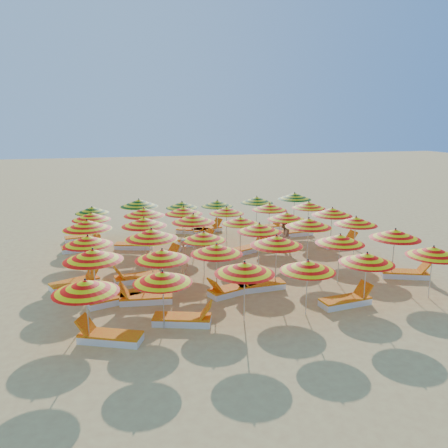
# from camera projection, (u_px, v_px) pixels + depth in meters

# --- Properties ---
(ground) EXTENTS (120.00, 120.00, 0.00)m
(ground) POSITION_uv_depth(u_px,v_px,m) (227.00, 263.00, 18.43)
(ground) COLOR #DBB661
(ground) RESTS_ON ground
(umbrella_0) EXTENTS (1.80, 1.80, 1.86)m
(umbrella_0) POSITION_uv_depth(u_px,v_px,m) (86.00, 286.00, 11.41)
(umbrella_0) COLOR silver
(umbrella_0) RESTS_ON ground
(umbrella_1) EXTENTS (2.17, 2.17, 1.79)m
(umbrella_1) POSITION_uv_depth(u_px,v_px,m) (163.00, 277.00, 12.26)
(umbrella_1) COLOR silver
(umbrella_1) RESTS_ON ground
(umbrella_2) EXTENTS (2.25, 2.25, 1.89)m
(umbrella_2) POSITION_uv_depth(u_px,v_px,m) (245.00, 268.00, 12.74)
(umbrella_2) COLOR silver
(umbrella_2) RESTS_ON ground
(umbrella_3) EXTENTS (2.12, 2.12, 1.80)m
(umbrella_3) POSITION_uv_depth(u_px,v_px,m) (308.00, 266.00, 13.18)
(umbrella_3) COLOR silver
(umbrella_3) RESTS_ON ground
(umbrella_4) EXTENTS (1.92, 1.92, 1.84)m
(umbrella_4) POSITION_uv_depth(u_px,v_px,m) (367.00, 258.00, 13.81)
(umbrella_4) COLOR silver
(umbrella_4) RESTS_ON ground
(umbrella_5) EXTENTS (1.87, 1.87, 1.86)m
(umbrella_5) POSITION_uv_depth(u_px,v_px,m) (433.00, 252.00, 14.45)
(umbrella_5) COLOR silver
(umbrella_5) RESTS_ON ground
(umbrella_6) EXTENTS (2.41, 2.41, 1.99)m
(umbrella_6) POSITION_uv_depth(u_px,v_px,m) (93.00, 255.00, 13.69)
(umbrella_6) COLOR silver
(umbrella_6) RESTS_ON ground
(umbrella_7) EXTENTS (2.17, 2.17, 1.89)m
(umbrella_7) POSITION_uv_depth(u_px,v_px,m) (162.00, 255.00, 14.04)
(umbrella_7) COLOR silver
(umbrella_7) RESTS_ON ground
(umbrella_8) EXTENTS (1.83, 1.83, 1.88)m
(umbrella_8) POSITION_uv_depth(u_px,v_px,m) (217.00, 249.00, 14.68)
(umbrella_8) COLOR silver
(umbrella_8) RESTS_ON ground
(umbrella_9) EXTENTS (2.35, 2.35, 2.00)m
(umbrella_9) POSITION_uv_depth(u_px,v_px,m) (277.00, 241.00, 15.31)
(umbrella_9) COLOR silver
(umbrella_9) RESTS_ON ground
(umbrella_10) EXTENTS (2.10, 2.10, 1.90)m
(umbrella_10) POSITION_uv_depth(u_px,v_px,m) (340.00, 239.00, 15.87)
(umbrella_10) COLOR silver
(umbrella_10) RESTS_ON ground
(umbrella_11) EXTENTS (1.93, 1.93, 1.99)m
(umbrella_11) POSITION_uv_depth(u_px,v_px,m) (395.00, 234.00, 16.28)
(umbrella_11) COLOR silver
(umbrella_11) RESTS_ON ground
(umbrella_12) EXTENTS (2.25, 2.25, 1.88)m
(umbrella_12) POSITION_uv_depth(u_px,v_px,m) (88.00, 240.00, 15.78)
(umbrella_12) COLOR silver
(umbrella_12) RESTS_ON ground
(umbrella_13) EXTENTS (2.37, 2.37, 2.07)m
(umbrella_13) POSITION_uv_depth(u_px,v_px,m) (151.00, 234.00, 15.98)
(umbrella_13) COLOR silver
(umbrella_13) RESTS_ON ground
(umbrella_14) EXTENTS (1.78, 1.78, 1.80)m
(umbrella_14) POSITION_uv_depth(u_px,v_px,m) (204.00, 236.00, 16.62)
(umbrella_14) COLOR silver
(umbrella_14) RESTS_ON ground
(umbrella_15) EXTENTS (2.32, 2.32, 1.92)m
(umbrella_15) POSITION_uv_depth(u_px,v_px,m) (259.00, 228.00, 17.51)
(umbrella_15) COLOR silver
(umbrella_15) RESTS_ON ground
(umbrella_16) EXTENTS (2.16, 2.16, 2.03)m
(umbrella_16) POSITION_uv_depth(u_px,v_px,m) (309.00, 223.00, 17.93)
(umbrella_16) COLOR silver
(umbrella_16) RESTS_ON ground
(umbrella_17) EXTENTS (2.17, 2.17, 1.94)m
(umbrella_17) POSITION_uv_depth(u_px,v_px,m) (356.00, 221.00, 18.64)
(umbrella_17) COLOR silver
(umbrella_17) RESTS_ON ground
(umbrella_18) EXTENTS (2.58, 2.58, 2.07)m
(umbrella_18) POSITION_uv_depth(u_px,v_px,m) (87.00, 225.00, 17.47)
(umbrella_18) COLOR silver
(umbrella_18) RESTS_ON ground
(umbrella_19) EXTENTS (2.06, 2.06, 2.02)m
(umbrella_19) POSITION_uv_depth(u_px,v_px,m) (144.00, 222.00, 18.13)
(umbrella_19) COLOR silver
(umbrella_19) RESTS_ON ground
(umbrella_20) EXTENTS (2.09, 2.09, 2.02)m
(umbrella_20) POSITION_uv_depth(u_px,v_px,m) (193.00, 218.00, 18.79)
(umbrella_20) COLOR silver
(umbrella_20) RESTS_ON ground
(umbrella_21) EXTENTS (1.76, 1.76, 1.78)m
(umbrella_21) POSITION_uv_depth(u_px,v_px,m) (240.00, 220.00, 19.37)
(umbrella_21) COLOR silver
(umbrella_21) RESTS_ON ground
(umbrella_22) EXTENTS (2.04, 2.04, 1.87)m
(umbrella_22) POSITION_uv_depth(u_px,v_px,m) (287.00, 216.00, 19.86)
(umbrella_22) COLOR silver
(umbrella_22) RESTS_ON ground
(umbrella_23) EXTENTS (2.07, 2.07, 2.00)m
(umbrella_23) POSITION_uv_depth(u_px,v_px,m) (332.00, 212.00, 20.29)
(umbrella_23) COLOR silver
(umbrella_23) RESTS_ON ground
(umbrella_24) EXTENTS (1.80, 1.80, 1.86)m
(umbrella_24) POSITION_uv_depth(u_px,v_px,m) (91.00, 216.00, 19.88)
(umbrella_24) COLOR silver
(umbrella_24) RESTS_ON ground
(umbrella_25) EXTENTS (2.21, 2.21, 2.02)m
(umbrella_25) POSITION_uv_depth(u_px,v_px,m) (144.00, 212.00, 20.13)
(umbrella_25) COLOR silver
(umbrella_25) RESTS_ON ground
(umbrella_26) EXTENTS (1.90, 1.90, 1.94)m
(umbrella_26) POSITION_uv_depth(u_px,v_px,m) (184.00, 211.00, 20.83)
(umbrella_26) COLOR silver
(umbrella_26) RESTS_ON ground
(umbrella_27) EXTENTS (1.96, 1.96, 1.82)m
(umbrella_27) POSITION_uv_depth(u_px,v_px,m) (227.00, 210.00, 21.36)
(umbrella_27) COLOR silver
(umbrella_27) RESTS_ON ground
(umbrella_28) EXTENTS (2.29, 2.29, 1.89)m
(umbrella_28) POSITION_uv_depth(u_px,v_px,m) (269.00, 207.00, 21.94)
(umbrella_28) COLOR silver
(umbrella_28) RESTS_ON ground
(umbrella_29) EXTENTS (2.16, 2.16, 1.85)m
(umbrella_29) POSITION_uv_depth(u_px,v_px,m) (309.00, 205.00, 22.60)
(umbrella_29) COLOR silver
(umbrella_29) RESTS_ON ground
(umbrella_30) EXTENTS (2.12, 2.12, 1.77)m
(umbrella_30) POSITION_uv_depth(u_px,v_px,m) (92.00, 210.00, 21.69)
(umbrella_30) COLOR silver
(umbrella_30) RESTS_ON ground
(umbrella_31) EXTENTS (2.13, 2.13, 2.06)m
(umbrella_31) POSITION_uv_depth(u_px,v_px,m) (139.00, 203.00, 22.18)
(umbrella_31) COLOR silver
(umbrella_31) RESTS_ON ground
(umbrella_32) EXTENTS (2.27, 2.27, 1.82)m
(umbrella_32) POSITION_uv_depth(u_px,v_px,m) (182.00, 205.00, 22.83)
(umbrella_32) COLOR silver
(umbrella_32) RESTS_ON ground
(umbrella_33) EXTENTS (2.27, 2.27, 1.83)m
(umbrella_33) POSITION_uv_depth(u_px,v_px,m) (217.00, 203.00, 23.16)
(umbrella_33) COLOR silver
(umbrella_33) RESTS_ON ground
(umbrella_34) EXTENTS (2.35, 2.35, 1.92)m
(umbrella_34) POSITION_uv_depth(u_px,v_px,m) (257.00, 200.00, 23.78)
(umbrella_34) COLOR silver
(umbrella_34) RESTS_ON ground
(umbrella_35) EXTENTS (2.05, 2.05, 2.02)m
(umbrella_35) POSITION_uv_depth(u_px,v_px,m) (295.00, 196.00, 24.44)
(umbrella_35) COLOR silver
(umbrella_35) RESTS_ON ground
(lounger_0) EXTENTS (1.82, 1.24, 0.69)m
(lounger_0) POSITION_uv_depth(u_px,v_px,m) (109.00, 337.00, 11.83)
(lounger_0) COLOR white
(lounger_0) RESTS_ON ground
(lounger_1) EXTENTS (1.83, 1.11, 0.69)m
(lounger_1) POSITION_uv_depth(u_px,v_px,m) (184.00, 319.00, 12.87)
(lounger_1) COLOR white
(lounger_1) RESTS_ON ground
(lounger_2) EXTENTS (1.78, 0.76, 0.69)m
(lounger_2) POSITION_uv_depth(u_px,v_px,m) (346.00, 301.00, 14.21)
(lounger_2) COLOR white
(lounger_2) RESTS_ON ground
(lounger_3) EXTENTS (1.82, 1.03, 0.69)m
(lounger_3) POSITION_uv_depth(u_px,v_px,m) (112.00, 299.00, 14.35)
(lounger_3) COLOR white
(lounger_3) RESTS_ON ground
(lounger_4) EXTENTS (1.79, 0.80, 0.69)m
(lounger_4) POSITION_uv_depth(u_px,v_px,m) (145.00, 298.00, 14.41)
(lounger_4) COLOR white
(lounger_4) RESTS_ON ground
(lounger_5) EXTENTS (1.83, 1.10, 0.69)m
(lounger_5) POSITION_uv_depth(u_px,v_px,m) (231.00, 290.00, 15.11)
(lounger_5) COLOR white
(lounger_5) RESTS_ON ground
(lounger_6) EXTENTS (1.75, 0.64, 0.69)m
(lounger_6) POSITION_uv_depth(u_px,v_px,m) (259.00, 285.00, 15.54)
(lounger_6) COLOR white
(lounger_6) RESTS_ON ground
(lounger_7) EXTENTS (1.82, 1.19, 0.69)m
(lounger_7) POSITION_uv_depth(u_px,v_px,m) (405.00, 273.00, 16.75)
(lounger_7) COLOR white
(lounger_7) RESTS_ON ground
(lounger_8) EXTENTS (1.82, 1.22, 0.69)m
(lounger_8) POSITION_uv_depth(u_px,v_px,m) (76.00, 283.00, 15.79)
(lounger_8) COLOR white
(lounger_8) RESTS_ON ground
(lounger_9) EXTENTS (1.79, 0.81, 0.69)m
(lounger_9) POSITION_uv_depth(u_px,v_px,m) (137.00, 278.00, 16.30)
(lounger_9) COLOR white
(lounger_9) RESTS_ON ground
(lounger_10) EXTENTS (1.83, 1.12, 0.69)m
(lounger_10) POSITION_uv_depth(u_px,v_px,m) (160.00, 259.00, 18.59)
(lounger_10) COLOR white
(lounger_10) RESTS_ON ground
(lounger_11) EXTENTS (1.82, 1.19, 0.69)m
(lounger_11) POSITION_uv_depth(u_px,v_px,m) (251.00, 248.00, 20.10)
(lounger_11) COLOR white
(lounger_11) RESTS_ON ground
(lounger_12) EXTENTS (1.78, 0.73, 0.69)m
(lounger_12) POSITION_uv_depth(u_px,v_px,m) (340.00, 243.00, 20.97)
(lounger_12) COLOR white
(lounger_12) RESTS_ON ground
(lounger_13) EXTENTS (1.80, 0.84, 0.69)m
(lounger_13) POSITION_uv_depth(u_px,v_px,m) (82.00, 248.00, 20.20)
(lounger_13) COLOR white
(lounger_13) RESTS_ON ground
(lounger_14) EXTENTS (1.83, 1.08, 0.69)m
(lounger_14) POSITION_uv_depth(u_px,v_px,m) (134.00, 245.00, 20.55)
(lounger_14) COLOR white
(lounger_14) RESTS_ON ground
(lounger_15) EXTENTS (1.81, 0.91, 0.69)m
(lounger_15) POSITION_uv_depth(u_px,v_px,m) (197.00, 241.00, 21.28)
(lounger_15) COLOR white
(lounger_15) RESTS_ON ground
(lounger_16) EXTENTS (1.77, 0.69, 0.69)m
(lounger_16) POSITION_uv_depth(u_px,v_px,m) (297.00, 232.00, 22.97)
(lounger_16) COLOR white
(lounger_16) RESTS_ON ground
(lounger_17) EXTENTS (1.80, 0.85, 0.69)m
(lounger_17) POSITION_uv_depth(u_px,v_px,m) (84.00, 238.00, 21.96)
(lounger_17) COLOR white
(lounger_17) RESTS_ON ground
(lounger_18) EXTENTS (1.82, 1.25, 0.69)m
(lounger_18) POSITION_uv_depth(u_px,v_px,m) (193.00, 231.00, 23.38)
(lounger_18) COLOR white
(lounger_18) RESTS_ON ground
(lounger_19) EXTENTS (1.83, 1.15, 0.69)m
(lounger_19) POSITION_uv_depth(u_px,v_px,m) (207.00, 230.00, 23.59)
(lounger_19) COLOR white
(lounger_19) RESTS_ON ground
(lounger_20) EXTENTS (1.80, 0.82, 0.69)m
(lounger_20) POSITION_uv_depth(u_px,v_px,m) (268.00, 227.00, 24.08)
(lounger_20) COLOR white
(lounger_20) RESTS_ON ground
(lounger_21) EXTENTS (1.76, 0.68, 0.69)m
(lounger_21) POSITION_uv_depth(u_px,v_px,m) (300.00, 223.00, 25.16)
(lounger_21) COLOR white
(lounger_21) RESTS_ON ground
(beachgoer_a) EXTENTS (0.63, 0.65, 1.51)m
(beachgoer_a) POSITION_uv_depth(u_px,v_px,m) (183.00, 258.00, 16.71)
(beachgoer_a) COLOR #DCA77B
(beachgoer_a) RESTS_ON ground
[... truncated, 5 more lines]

